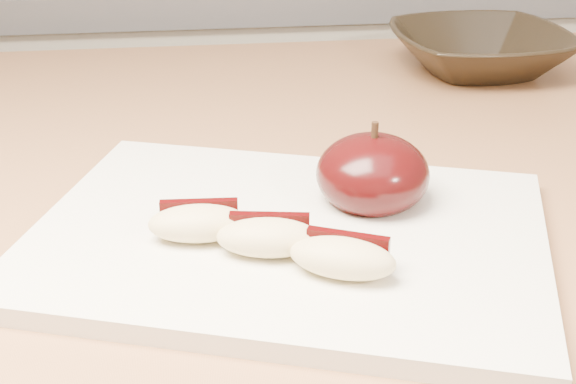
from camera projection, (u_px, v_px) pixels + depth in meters
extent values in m
cube|color=silver|center=(220.00, 233.00, 1.44)|extent=(2.40, 0.60, 0.90)
cube|color=#9C6B43|center=(243.00, 180.00, 0.63)|extent=(1.64, 0.64, 0.04)
cube|color=white|center=(288.00, 238.00, 0.49)|extent=(0.36, 0.31, 0.01)
ellipsoid|color=black|center=(373.00, 174.00, 0.51)|extent=(0.08, 0.08, 0.05)
cylinder|color=black|center=(375.00, 130.00, 0.50)|extent=(0.00, 0.00, 0.01)
ellipsoid|color=beige|center=(199.00, 223.00, 0.47)|extent=(0.06, 0.03, 0.02)
cube|color=black|center=(199.00, 215.00, 0.48)|extent=(0.05, 0.01, 0.02)
ellipsoid|color=beige|center=(268.00, 238.00, 0.45)|extent=(0.06, 0.04, 0.02)
cube|color=black|center=(270.00, 228.00, 0.47)|extent=(0.05, 0.01, 0.02)
ellipsoid|color=beige|center=(342.00, 258.00, 0.43)|extent=(0.07, 0.05, 0.02)
cube|color=black|center=(348.00, 248.00, 0.44)|extent=(0.04, 0.02, 0.02)
imported|color=black|center=(479.00, 50.00, 0.80)|extent=(0.18, 0.18, 0.04)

